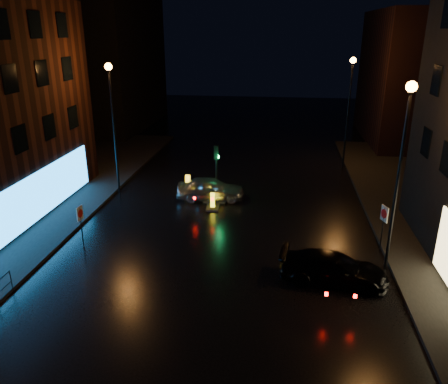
{
  "coord_description": "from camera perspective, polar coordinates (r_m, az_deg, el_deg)",
  "views": [
    {
      "loc": [
        2.79,
        -12.32,
        10.25
      ],
      "look_at": [
        0.15,
        7.5,
        2.8
      ],
      "focal_mm": 35.0,
      "sensor_mm": 36.0,
      "label": 1
    }
  ],
  "objects": [
    {
      "name": "street_lamp_rfar",
      "position": [
        35.0,
        16.08,
        11.96
      ],
      "size": [
        0.44,
        0.44,
        8.37
      ],
      "color": "black",
      "rests_on": "ground"
    },
    {
      "name": "street_lamp_rnear",
      "position": [
        19.56,
        22.26,
        5.04
      ],
      "size": [
        0.44,
        0.44,
        8.37
      ],
      "color": "black",
      "rests_on": "ground"
    },
    {
      "name": "street_lamp_lfar",
      "position": [
        28.75,
        -14.4,
        10.42
      ],
      "size": [
        0.44,
        0.44,
        8.37
      ],
      "color": "black",
      "rests_on": "ground"
    },
    {
      "name": "road_sign_right",
      "position": [
        22.41,
        20.16,
        -3.15
      ],
      "size": [
        0.24,
        0.55,
        2.35
      ],
      "rotation": [
        0.0,
        0.0,
        3.48
      ],
      "color": "black",
      "rests_on": "ground"
    },
    {
      "name": "road_sign_left",
      "position": [
        22.56,
        -18.26,
        -3.11
      ],
      "size": [
        0.1,
        0.53,
        2.18
      ],
      "rotation": [
        0.0,
        0.0,
        -0.08
      ],
      "color": "black",
      "rests_on": "ground"
    },
    {
      "name": "building_far_left",
      "position": [
        51.02,
        -14.65,
        16.15
      ],
      "size": [
        8.0,
        16.0,
        14.0
      ],
      "primitive_type": "cube",
      "color": "black",
      "rests_on": "ground"
    },
    {
      "name": "bollard_near",
      "position": [
        26.64,
        -1.49,
        -1.7
      ],
      "size": [
        0.82,
        1.18,
        0.99
      ],
      "rotation": [
        0.0,
        0.0,
        0.06
      ],
      "color": "black",
      "rests_on": "ground"
    },
    {
      "name": "traffic_signal",
      "position": [
        28.35,
        -0.99,
        0.32
      ],
      "size": [
        1.4,
        2.4,
        3.45
      ],
      "color": "black",
      "rests_on": "ground"
    },
    {
      "name": "dark_sedan",
      "position": [
        19.51,
        14.1,
        -9.68
      ],
      "size": [
        4.76,
        2.39,
        1.33
      ],
      "primitive_type": "imported",
      "rotation": [
        0.0,
        0.0,
        1.45
      ],
      "color": "black",
      "rests_on": "ground"
    },
    {
      "name": "bollard_far",
      "position": [
        29.61,
        -4.72,
        0.61
      ],
      "size": [
        0.98,
        1.36,
        1.11
      ],
      "rotation": [
        0.0,
        0.0,
        -0.11
      ],
      "color": "black",
      "rests_on": "ground"
    },
    {
      "name": "ground",
      "position": [
        16.26,
        -4.24,
        -18.69
      ],
      "size": [
        120.0,
        120.0,
        0.0
      ],
      "primitive_type": "plane",
      "color": "black",
      "rests_on": "ground"
    },
    {
      "name": "building_far_right",
      "position": [
        46.17,
        23.55,
        13.52
      ],
      "size": [
        8.0,
        14.0,
        12.0
      ],
      "primitive_type": "cube",
      "color": "black",
      "rests_on": "ground"
    },
    {
      "name": "silver_hatchback",
      "position": [
        27.88,
        -1.79,
        0.44
      ],
      "size": [
        4.38,
        2.06,
        1.45
      ],
      "primitive_type": "imported",
      "rotation": [
        0.0,
        0.0,
        1.65
      ],
      "color": "#B8BAC1",
      "rests_on": "ground"
    }
  ]
}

